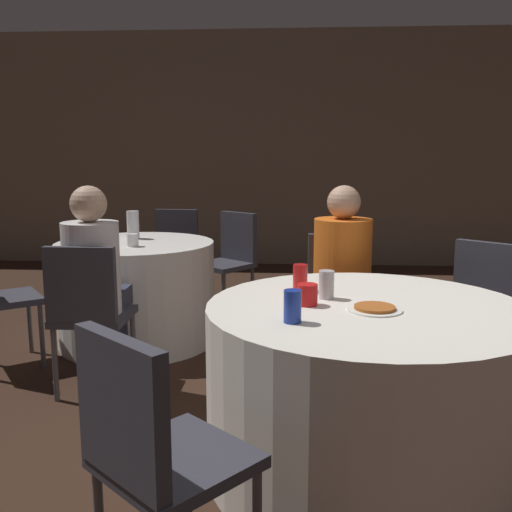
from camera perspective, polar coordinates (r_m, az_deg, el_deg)
The scene contains 19 objects.
ground_plane at distance 2.79m, azimuth 12.44°, elevation -18.86°, with size 16.00×16.00×0.00m, color #382319.
wall_back at distance 7.04m, azimuth 7.24°, elevation 10.46°, with size 16.00×0.06×2.80m.
table_near at distance 2.51m, azimuth 10.93°, elevation -12.95°, with size 1.34×1.34×0.73m.
table_far at distance 4.20m, azimuth -11.84°, elevation -3.56°, with size 1.12×1.12×0.73m.
chair_near_north at distance 3.48m, azimuth 8.38°, elevation -3.55°, with size 0.41×0.42×0.86m.
chair_near_northeast at distance 3.37m, azimuth 21.42°, elevation -4.60°, with size 0.56×0.56×0.86m.
chair_near_southwest at distance 1.73m, azimuth -10.48°, elevation -18.00°, with size 0.56×0.56×0.86m.
chair_far_northeast at distance 4.79m, azimuth -2.52°, elevation 0.27°, with size 0.56×0.56×0.86m.
chair_far_south at distance 3.27m, azimuth -16.48°, elevation -4.73°, with size 0.40×0.41×0.86m.
chair_far_north at distance 5.07m, azimuth -8.17°, elevation 0.73°, with size 0.43×0.43×0.86m.
person_orange_shirt at distance 3.31m, azimuth 8.70°, elevation -3.06°, with size 0.33×0.51×1.17m.
person_white_shirt at distance 3.41m, azimuth -15.59°, elevation -3.04°, with size 0.31×0.50×1.17m.
pizza_plate_near at distance 2.32m, azimuth 11.78°, elevation -5.15°, with size 0.22×0.22×0.02m.
soda_can_blue at distance 2.11m, azimuth 3.67°, elevation -5.05°, with size 0.07×0.07×0.12m.
soda_can_silver at distance 2.47m, azimuth 7.06°, elevation -2.86°, with size 0.07×0.07×0.12m.
soda_can_red at distance 2.59m, azimuth 4.44°, elevation -2.18°, with size 0.07×0.07×0.12m.
cup_near at distance 2.35m, azimuth 5.15°, elevation -3.87°, with size 0.09×0.09×0.09m.
bottle_far at distance 4.32m, azimuth -12.20°, elevation 3.08°, with size 0.09×0.09×0.20m.
cup_far at distance 3.94m, azimuth -12.25°, elevation 1.56°, with size 0.08×0.08×0.09m.
Camera 1 is at (-0.41, -2.41, 1.34)m, focal length 40.00 mm.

